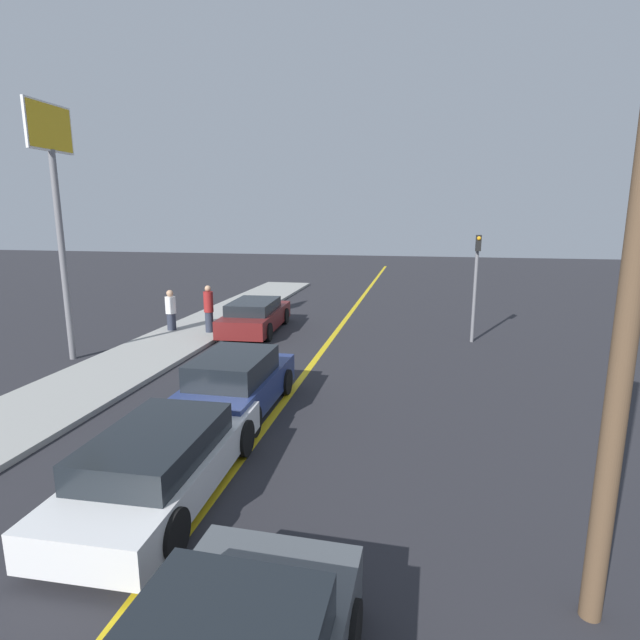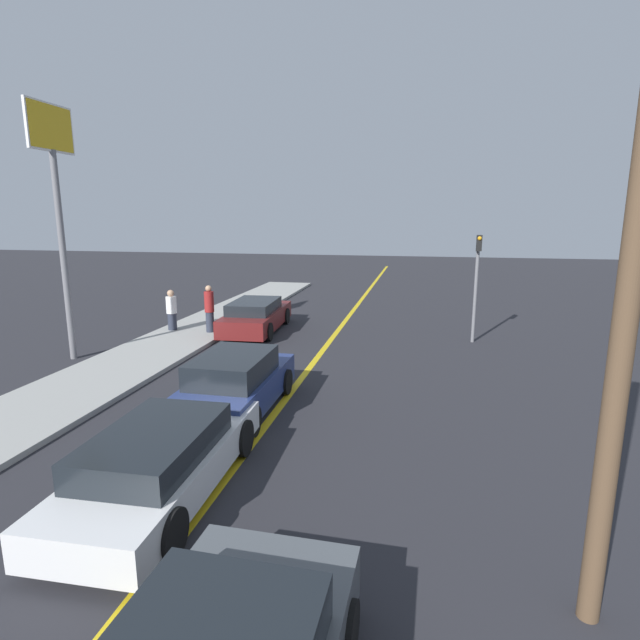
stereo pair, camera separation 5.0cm
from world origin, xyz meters
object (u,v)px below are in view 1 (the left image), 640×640
car_ahead_center (163,461)px  traffic_light (476,277)px  roadside_sign (54,174)px  car_parked_left_lot (255,316)px  utility_pole (623,359)px  car_far_distant (236,384)px  pedestrian_mid_group (209,309)px  pedestrian_far_standing (171,310)px

car_ahead_center → traffic_light: size_ratio=1.25×
roadside_sign → car_parked_left_lot: bearing=47.2°
roadside_sign → utility_pole: roadside_sign is taller
car_far_distant → car_parked_left_lot: size_ratio=0.85×
car_far_distant → roadside_sign: (-6.71, 3.08, 5.02)m
pedestrian_mid_group → roadside_sign: roadside_sign is taller
car_far_distant → traffic_light: bearing=52.7°
pedestrian_far_standing → pedestrian_mid_group: bearing=-1.7°
car_far_distant → roadside_sign: size_ratio=0.53×
car_ahead_center → car_far_distant: (-0.13, 3.63, 0.07)m
car_parked_left_lot → traffic_light: (8.23, -0.07, 1.75)m
car_ahead_center → car_parked_left_lot: 11.79m
car_far_distant → pedestrian_far_standing: (-5.33, 7.00, 0.24)m
pedestrian_mid_group → traffic_light: traffic_light is taller
utility_pole → pedestrian_far_standing: bearing=133.8°
car_ahead_center → pedestrian_mid_group: (-3.87, 10.58, 0.43)m
car_far_distant → pedestrian_mid_group: pedestrian_mid_group is taller
pedestrian_far_standing → traffic_light: size_ratio=0.41×
car_ahead_center → traffic_light: traffic_light is taller
car_ahead_center → pedestrian_far_standing: size_ratio=3.07×
car_parked_left_lot → roadside_sign: roadside_sign is taller
roadside_sign → utility_pole: 15.42m
car_far_distant → car_parked_left_lot: (-2.22, 7.93, -0.04)m
car_ahead_center → utility_pole: bearing=-14.2°
traffic_light → roadside_sign: (-12.72, -4.78, 3.32)m
pedestrian_mid_group → pedestrian_far_standing: pedestrian_mid_group is taller
car_ahead_center → car_far_distant: car_far_distant is taller
car_far_distant → car_ahead_center: bearing=-87.9°
car_far_distant → pedestrian_far_standing: size_ratio=2.62×
car_parked_left_lot → pedestrian_mid_group: 1.84m
pedestrian_mid_group → roadside_sign: size_ratio=0.23×
pedestrian_far_standing → traffic_light: (11.33, 0.86, 1.47)m
pedestrian_far_standing → car_ahead_center: bearing=-62.8°
roadside_sign → utility_pole: (12.87, -8.07, -2.63)m
traffic_light → utility_pole: size_ratio=0.63×
car_far_distant → utility_pole: bearing=-38.9°
car_ahead_center → pedestrian_far_standing: bearing=115.7°
car_far_distant → car_parked_left_lot: 8.23m
pedestrian_mid_group → utility_pole: utility_pole is taller
car_parked_left_lot → pedestrian_far_standing: size_ratio=3.10×
car_parked_left_lot → utility_pole: utility_pole is taller
car_far_distant → pedestrian_mid_group: (-3.74, 6.95, 0.36)m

